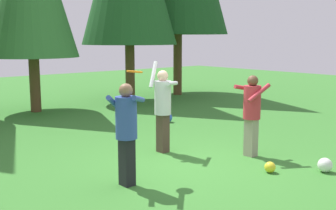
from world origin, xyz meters
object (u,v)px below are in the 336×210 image
(person_bystander, at_px, (252,109))
(ball_blue, at_px, (168,118))
(person_thrower, at_px, (163,104))
(ball_white, at_px, (325,165))
(frisbee, at_px, (135,72))
(person_catcher, at_px, (126,126))
(ball_yellow, at_px, (270,167))

(person_bystander, height_order, ball_blue, person_bystander)
(person_thrower, height_order, ball_white, person_thrower)
(frisbee, distance_m, ball_white, 3.70)
(ball_blue, xyz_separation_m, ball_white, (-0.77, -5.16, 0.00))
(person_catcher, xyz_separation_m, ball_white, (3.02, -1.71, -0.84))
(person_thrower, bearing_deg, ball_yellow, 71.66)
(person_catcher, relative_size, ball_yellow, 8.41)
(person_bystander, xyz_separation_m, frisbee, (-2.42, 0.56, 0.82))
(frisbee, relative_size, ball_blue, 1.22)
(person_thrower, distance_m, ball_white, 3.28)
(person_catcher, height_order, ball_white, person_catcher)
(person_thrower, relative_size, ball_blue, 7.33)
(person_thrower, distance_m, person_catcher, 2.06)
(frisbee, relative_size, ball_white, 1.22)
(person_bystander, bearing_deg, person_catcher, 8.87)
(person_thrower, bearing_deg, ball_white, 82.41)
(person_catcher, distance_m, ball_blue, 5.19)
(person_bystander, bearing_deg, ball_yellow, 69.85)
(person_thrower, xyz_separation_m, ball_white, (1.32, -2.87, -0.88))
(ball_blue, relative_size, ball_white, 1.00)
(frisbee, bearing_deg, ball_white, -38.48)
(person_catcher, height_order, ball_yellow, person_catcher)
(ball_yellow, bearing_deg, ball_blue, 71.49)
(person_catcher, relative_size, ball_blue, 6.43)
(person_thrower, xyz_separation_m, ball_yellow, (0.56, -2.26, -0.91))
(ball_blue, bearing_deg, frisbee, -137.34)
(frisbee, bearing_deg, ball_blue, 42.66)
(person_catcher, bearing_deg, person_thrower, -5.33)
(person_bystander, xyz_separation_m, ball_yellow, (-0.58, -0.89, -0.86))
(person_catcher, bearing_deg, person_bystander, -43.68)
(ball_blue, bearing_deg, person_catcher, -137.68)
(person_thrower, relative_size, ball_yellow, 9.57)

